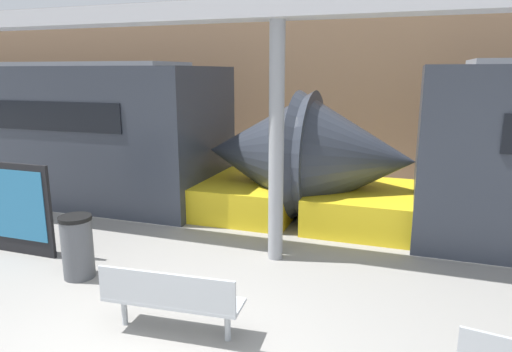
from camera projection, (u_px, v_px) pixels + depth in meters
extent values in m
cube|color=#937051|center=(322.00, 90.00, 12.54)|extent=(56.00, 0.20, 5.00)
cone|color=#2D333D|center=(354.00, 158.00, 9.01)|extent=(2.31, 2.63, 2.63)
cube|color=yellow|center=(363.00, 206.00, 9.16)|extent=(2.08, 2.46, 0.70)
cone|color=#2D333D|center=(260.00, 153.00, 9.64)|extent=(2.31, 2.63, 2.63)
cube|color=yellow|center=(251.00, 196.00, 9.92)|extent=(2.08, 2.46, 0.70)
cube|color=#ADB2B7|center=(174.00, 299.00, 5.28)|extent=(1.67, 0.56, 0.04)
cube|color=#ADB2B7|center=(165.00, 290.00, 5.05)|extent=(1.64, 0.16, 0.40)
cylinder|color=#ADB2B7|center=(124.00, 309.00, 5.49)|extent=(0.07, 0.07, 0.40)
cylinder|color=#ADB2B7|center=(228.00, 324.00, 5.17)|extent=(0.07, 0.07, 0.40)
cylinder|color=#4C4F54|center=(78.00, 249.00, 6.72)|extent=(0.45, 0.45, 0.89)
cylinder|color=black|center=(75.00, 218.00, 6.61)|extent=(0.47, 0.47, 0.06)
cube|color=black|center=(21.00, 209.00, 7.51)|extent=(1.24, 0.06, 1.55)
cube|color=teal|center=(19.00, 205.00, 7.46)|extent=(1.05, 0.01, 1.18)
cylinder|color=gray|center=(276.00, 145.00, 7.09)|extent=(0.24, 0.24, 3.74)
cube|color=#B7B7BC|center=(278.00, 9.00, 6.64)|extent=(28.00, 0.60, 0.28)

